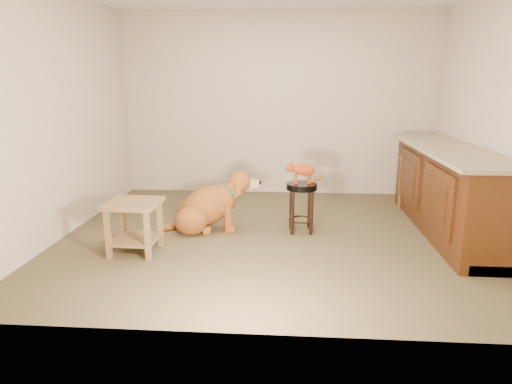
# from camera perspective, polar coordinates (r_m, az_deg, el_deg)

# --- Properties ---
(floor) EXTENTS (4.50, 4.00, 0.01)m
(floor) POSITION_cam_1_polar(r_m,az_deg,el_deg) (5.00, 2.05, -5.45)
(floor) COLOR brown
(floor) RESTS_ON ground
(room_shell) EXTENTS (4.54, 4.04, 2.62)m
(room_shell) POSITION_cam_1_polar(r_m,az_deg,el_deg) (4.72, 2.22, 14.12)
(room_shell) COLOR #C4B39E
(room_shell) RESTS_ON ground
(cabinet_run) EXTENTS (0.70, 2.56, 0.94)m
(cabinet_run) POSITION_cam_1_polar(r_m,az_deg,el_deg) (5.46, 23.07, -0.12)
(cabinet_run) COLOR #43210B
(cabinet_run) RESTS_ON ground
(padded_stool) EXTENTS (0.34, 0.34, 0.55)m
(padded_stool) POSITION_cam_1_polar(r_m,az_deg,el_deg) (5.04, 5.70, -0.70)
(padded_stool) COLOR black
(padded_stool) RESTS_ON ground
(wood_stool) EXTENTS (0.45, 0.45, 0.69)m
(wood_stool) POSITION_cam_1_polar(r_m,az_deg,el_deg) (6.44, 18.99, 1.51)
(wood_stool) COLOR brown
(wood_stool) RESTS_ON ground
(side_table) EXTENTS (0.51, 0.51, 0.52)m
(side_table) POSITION_cam_1_polar(r_m,az_deg,el_deg) (4.58, -14.98, -3.29)
(side_table) COLOR brown
(side_table) RESTS_ON ground
(golden_retriever) EXTENTS (1.13, 0.61, 0.72)m
(golden_retriever) POSITION_cam_1_polar(r_m,az_deg,el_deg) (5.12, -6.06, -1.91)
(golden_retriever) COLOR brown
(golden_retriever) RESTS_ON ground
(tabby_kitten) EXTENTS (0.44, 0.18, 0.28)m
(tabby_kitten) POSITION_cam_1_polar(r_m,az_deg,el_deg) (4.97, 5.66, 2.76)
(tabby_kitten) COLOR #8B330D
(tabby_kitten) RESTS_ON padded_stool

